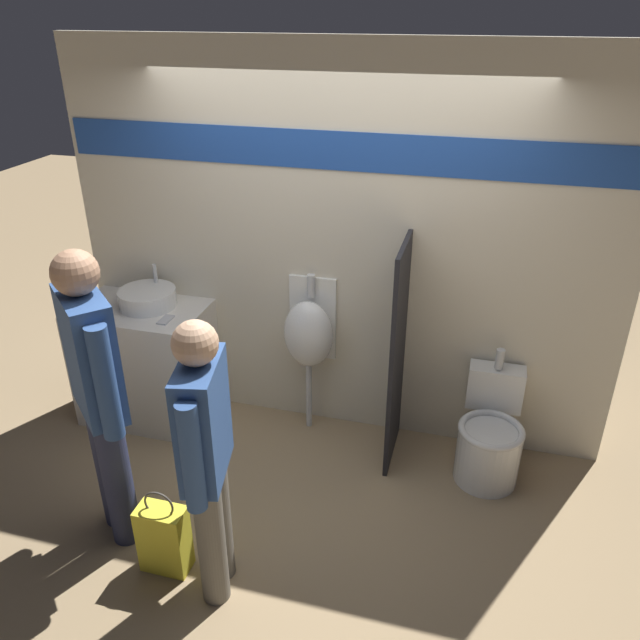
{
  "coord_description": "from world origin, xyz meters",
  "views": [
    {
      "loc": [
        0.94,
        -3.25,
        2.87
      ],
      "look_at": [
        0.0,
        0.17,
        1.05
      ],
      "focal_mm": 35.0,
      "sensor_mm": 36.0,
      "label": 1
    }
  ],
  "objects": [
    {
      "name": "ground_plane",
      "position": [
        0.0,
        0.0,
        0.0
      ],
      "size": [
        16.0,
        16.0,
        0.0
      ],
      "primitive_type": "plane",
      "color": "#997F5B"
    },
    {
      "name": "display_wall",
      "position": [
        0.0,
        0.6,
        1.36
      ],
      "size": [
        3.8,
        0.07,
        2.7
      ],
      "color": "beige",
      "rests_on": "ground_plane"
    },
    {
      "name": "sink_counter",
      "position": [
        -1.38,
        0.27,
        0.45
      ],
      "size": [
        0.94,
        0.6,
        0.91
      ],
      "color": "silver",
      "rests_on": "ground_plane"
    },
    {
      "name": "sink_basin",
      "position": [
        -1.33,
        0.33,
        0.97
      ],
      "size": [
        0.41,
        0.41,
        0.27
      ],
      "color": "white",
      "rests_on": "sink_counter"
    },
    {
      "name": "cell_phone",
      "position": [
        -1.1,
        0.15,
        0.91
      ],
      "size": [
        0.07,
        0.14,
        0.01
      ],
      "color": "#B7B7BC",
      "rests_on": "sink_counter"
    },
    {
      "name": "divider_near_counter",
      "position": [
        0.49,
        0.3,
        0.79
      ],
      "size": [
        0.03,
        0.55,
        1.57
      ],
      "color": "black",
      "rests_on": "ground_plane"
    },
    {
      "name": "urinal_near_counter",
      "position": [
        -0.16,
        0.45,
        0.78
      ],
      "size": [
        0.36,
        0.25,
        1.2
      ],
      "color": "silver",
      "rests_on": "ground_plane"
    },
    {
      "name": "toilet",
      "position": [
        1.15,
        0.24,
        0.28
      ],
      "size": [
        0.43,
        0.59,
        0.84
      ],
      "color": "white",
      "rests_on": "ground_plane"
    },
    {
      "name": "person_in_vest",
      "position": [
        -0.96,
        -0.85,
        1.0
      ],
      "size": [
        0.49,
        0.46,
        1.8
      ],
      "rotation": [
        0.0,
        0.0,
        2.4
      ],
      "color": "#282D4C",
      "rests_on": "ground_plane"
    },
    {
      "name": "person_with_lanyard",
      "position": [
        -0.23,
        -1.08,
        0.9
      ],
      "size": [
        0.26,
        0.56,
        1.63
      ],
      "rotation": [
        0.0,
        0.0,
        1.78
      ],
      "color": "#666056",
      "rests_on": "ground_plane"
    },
    {
      "name": "shopping_bag",
      "position": [
        -0.56,
        -1.05,
        0.22
      ],
      "size": [
        0.27,
        0.15,
        0.55
      ],
      "color": "yellow",
      "rests_on": "ground_plane"
    }
  ]
}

